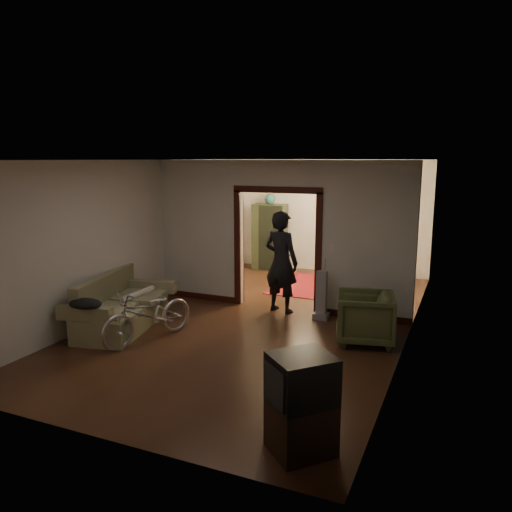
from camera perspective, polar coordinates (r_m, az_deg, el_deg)
The scene contains 24 objects.
floor at distance 9.00m, azimuth 0.76°, elevation -7.18°, with size 5.00×8.50×0.01m, color black.
ceiling at distance 8.55m, azimuth 0.81°, elevation 10.94°, with size 5.00×8.50×0.01m, color white.
wall_back at distance 12.66m, azimuth 8.20°, elevation 4.52°, with size 5.00×0.02×2.80m, color beige.
wall_left at distance 9.89m, azimuth -12.74°, elevation 2.55°, with size 0.02×8.50×2.80m, color beige.
wall_right at distance 8.06m, azimuth 17.43°, elevation 0.42°, with size 0.02×8.50×2.80m, color beige.
partition_wall at distance 9.36m, azimuth 2.55°, elevation 2.34°, with size 5.00×0.14×2.80m, color beige.
door_casing at distance 9.41m, azimuth 2.53°, elevation 0.53°, with size 1.74×0.20×2.32m, color black.
far_window at distance 12.45m, azimuth 11.29°, elevation 5.01°, with size 0.98×0.06×1.28m, color black.
chandelier at distance 10.91m, azimuth 5.89°, elevation 8.55°, with size 0.24×0.24×0.24m, color #FFE0A5.
light_switch at distance 9.00m, azimuth 8.63°, elevation 0.90°, with size 0.08×0.01×0.12m, color silver.
sofa at distance 8.70m, azimuth -15.05°, elevation -5.15°, with size 0.87×1.94×0.89m, color #6C6B48.
rolled_paper at distance 8.84m, azimuth -13.37°, elevation -4.24°, with size 0.11×0.11×0.86m, color beige.
jacket at distance 7.94m, azimuth -18.92°, elevation -5.18°, with size 0.53×0.39×0.15m, color black.
bicycle at distance 8.01m, azimuth -12.19°, elevation -6.49°, with size 0.58×1.66×0.87m, color silver.
armchair at distance 7.97m, azimuth 12.32°, elevation -6.91°, with size 0.84×0.87×0.79m, color #48522E.
tv_stand at distance 5.15m, azimuth 5.16°, elevation -18.83°, with size 0.57×0.52×0.52m, color black.
crt_tv at distance 4.92m, azimuth 5.26°, elevation -13.95°, with size 0.57×0.51×0.49m, color black.
vacuum at distance 8.94m, azimuth 7.50°, elevation -4.46°, with size 0.27×0.22×0.88m, color gray.
person at distance 9.20m, azimuth 2.89°, elevation -0.68°, with size 0.69×0.45×1.90m, color black.
oriental_rug at distance 11.31m, azimuth 6.68°, elevation -3.40°, with size 1.64×2.15×0.02m, color maroon.
locker at distance 12.82m, azimuth 1.59°, elevation 2.20°, with size 0.84×0.47×1.68m, color #2D3620.
globe at distance 12.70m, azimuth 1.62°, elevation 7.10°, with size 0.27×0.27×0.27m, color #1E5972.
desk at distance 11.98m, azimuth 11.83°, elevation -1.03°, with size 0.96×0.54×0.71m, color black.
desk_chair at distance 11.75m, azimuth 9.58°, elevation -0.52°, with size 0.44×0.44×0.98m, color black.
Camera 1 is at (3.27, -7.90, 2.82)m, focal length 35.00 mm.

